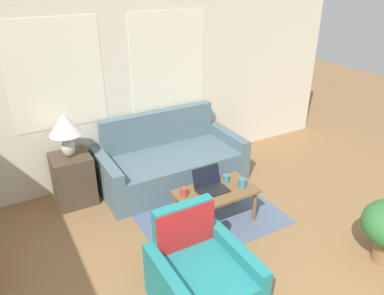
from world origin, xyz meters
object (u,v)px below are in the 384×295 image
at_px(table_lamp, 65,127).
at_px(cup_white, 242,183).
at_px(coffee_table, 216,195).
at_px(couch, 170,163).
at_px(cup_navy, 226,178).
at_px(laptop, 210,185).
at_px(armchair, 201,279).
at_px(cup_yellow, 184,192).

distance_m(table_lamp, cup_white, 2.15).
relative_size(coffee_table, cup_white, 8.33).
relative_size(couch, cup_white, 17.70).
relative_size(couch, cup_navy, 22.47).
bearing_deg(couch, cup_navy, -76.26).
distance_m(table_lamp, laptop, 1.81).
height_order(table_lamp, cup_white, table_lamp).
bearing_deg(armchair, table_lamp, 104.57).
bearing_deg(coffee_table, armchair, -129.17).
height_order(couch, cup_yellow, couch).
bearing_deg(laptop, couch, 89.53).
height_order(coffee_table, cup_navy, cup_navy).
bearing_deg(cup_yellow, couch, 71.85).
relative_size(couch, cup_yellow, 18.11).
height_order(laptop, cup_white, laptop).
bearing_deg(laptop, cup_yellow, 176.99).
xyz_separation_m(coffee_table, cup_navy, (0.21, 0.11, 0.10)).
height_order(armchair, coffee_table, armchair).
bearing_deg(coffee_table, couch, 91.53).
bearing_deg(cup_white, armchair, -141.63).
bearing_deg(table_lamp, laptop, -43.13).
xyz_separation_m(couch, table_lamp, (-1.27, 0.14, 0.74)).
relative_size(couch, armchair, 2.28).
xyz_separation_m(coffee_table, laptop, (-0.04, 0.06, 0.11)).
bearing_deg(cup_yellow, cup_navy, 3.20).
xyz_separation_m(armchair, coffee_table, (0.74, 0.91, 0.11)).
relative_size(armchair, cup_yellow, 7.96).
bearing_deg(table_lamp, cup_navy, -36.78).
relative_size(laptop, cup_navy, 3.99).
bearing_deg(laptop, cup_navy, 11.16).
distance_m(cup_navy, cup_yellow, 0.58).
bearing_deg(cup_white, coffee_table, 164.16).
distance_m(armchair, table_lamp, 2.35).
bearing_deg(coffee_table, table_lamp, 136.31).
xyz_separation_m(couch, cup_navy, (0.24, -1.00, 0.20)).
bearing_deg(cup_navy, cup_white, -66.24).
distance_m(couch, armchair, 2.14).
relative_size(armchair, cup_white, 7.78).
relative_size(armchair, table_lamp, 1.56).
xyz_separation_m(table_lamp, cup_navy, (1.51, -1.13, -0.55)).
height_order(cup_navy, cup_white, cup_white).
relative_size(table_lamp, cup_white, 4.99).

